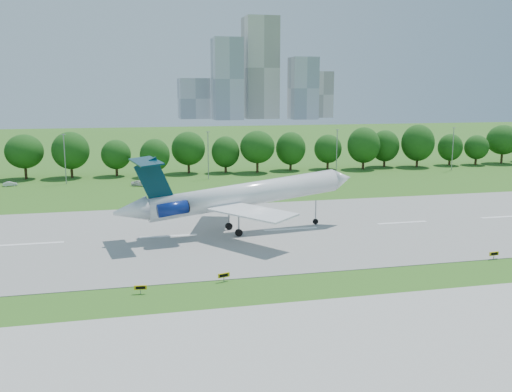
{
  "coord_description": "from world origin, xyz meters",
  "views": [
    {
      "loc": [
        -6.44,
        -62.17,
        22.48
      ],
      "look_at": [
        12.48,
        18.0,
        7.19
      ],
      "focal_mm": 40.0,
      "sensor_mm": 36.0,
      "label": 1
    }
  ],
  "objects_px": {
    "service_vehicle_a": "(10,184)",
    "airliner": "(234,196)",
    "service_vehicle_b": "(140,183)",
    "taxi_sign_left": "(140,288)"
  },
  "relations": [
    {
      "from": "airliner",
      "to": "service_vehicle_b",
      "type": "height_order",
      "value": "airliner"
    },
    {
      "from": "service_vehicle_a",
      "to": "taxi_sign_left",
      "type": "bearing_deg",
      "value": -174.58
    },
    {
      "from": "taxi_sign_left",
      "to": "service_vehicle_b",
      "type": "xyz_separation_m",
      "value": [
        2.41,
        74.85,
        -0.05
      ]
    },
    {
      "from": "airliner",
      "to": "service_vehicle_a",
      "type": "relative_size",
      "value": 12.42
    },
    {
      "from": "taxi_sign_left",
      "to": "service_vehicle_b",
      "type": "relative_size",
      "value": 0.35
    },
    {
      "from": "airliner",
      "to": "service_vehicle_b",
      "type": "relative_size",
      "value": 10.01
    },
    {
      "from": "airliner",
      "to": "taxi_sign_left",
      "type": "xyz_separation_m",
      "value": [
        -15.6,
        -24.68,
        -5.41
      ]
    },
    {
      "from": "airliner",
      "to": "service_vehicle_a",
      "type": "bearing_deg",
      "value": 118.32
    },
    {
      "from": "service_vehicle_a",
      "to": "airliner",
      "type": "bearing_deg",
      "value": -156.11
    },
    {
      "from": "airliner",
      "to": "service_vehicle_b",
      "type": "distance_m",
      "value": 52.16
    }
  ]
}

